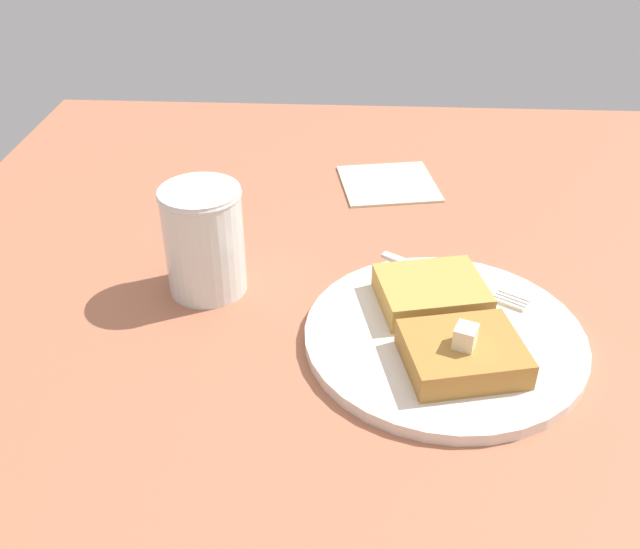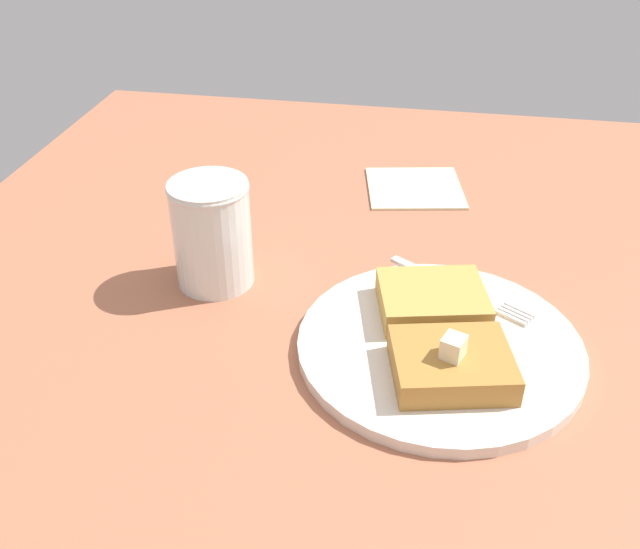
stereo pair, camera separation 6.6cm
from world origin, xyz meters
The scene contains 8 objects.
table_surface centered at (0.00, 0.00, 0.96)cm, with size 120.91×120.91×1.92cm, color #A76346.
plate centered at (0.01, 3.08, 2.57)cm, with size 25.50×25.50×1.16cm.
toast_slice_left centered at (-4.43, 2.07, 4.31)cm, with size 8.06×9.73×2.48cm, color #AA7432.
toast_slice_middle centered at (4.44, 4.09, 4.31)cm, with size 8.06×9.73×2.48cm, color #C29545.
butter_pat_primary centered at (-4.88, 2.15, 6.51)cm, with size 1.91×1.72×1.91cm, color #F8EBC2.
fork centered at (7.94, 0.82, 3.26)cm, with size 9.81×14.26×0.36cm.
syrup_jar centered at (7.53, 26.19, 6.90)cm, with size 7.99×7.99×11.08cm.
napkin centered at (31.98, 7.40, 2.07)cm, with size 11.48×11.80×0.30cm, color beige.
Camera 2 is at (-50.63, 4.90, 43.23)cm, focal length 40.00 mm.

